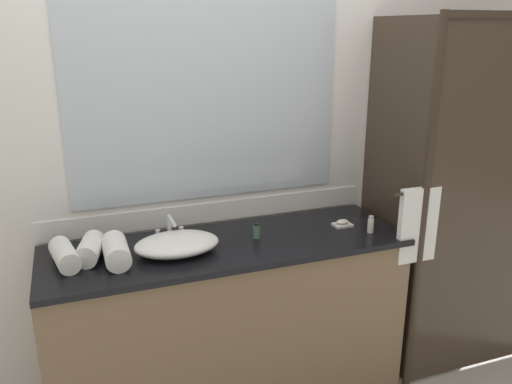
# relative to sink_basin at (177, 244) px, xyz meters

# --- Properties ---
(wall_back_with_mirror) EXTENTS (4.40, 0.06, 2.60)m
(wall_back_with_mirror) POSITION_rel_sink_basin_xyz_m (0.26, 0.37, 0.36)
(wall_back_with_mirror) COLOR silver
(wall_back_with_mirror) RESTS_ON ground_plane
(vanity_cabinet) EXTENTS (1.80, 0.58, 0.90)m
(vanity_cabinet) POSITION_rel_sink_basin_xyz_m (0.26, 0.04, -0.49)
(vanity_cabinet) COLOR brown
(vanity_cabinet) RESTS_ON ground_plane
(shower_enclosure) EXTENTS (1.20, 0.59, 2.00)m
(shower_enclosure) POSITION_rel_sink_basin_xyz_m (1.53, -0.16, 0.08)
(shower_enclosure) COLOR #2D2319
(shower_enclosure) RESTS_ON ground_plane
(sink_basin) EXTENTS (0.40, 0.28, 0.09)m
(sink_basin) POSITION_rel_sink_basin_xyz_m (0.00, 0.00, 0.00)
(sink_basin) COLOR white
(sink_basin) RESTS_ON vanity_cabinet
(faucet) EXTENTS (0.17, 0.16, 0.14)m
(faucet) POSITION_rel_sink_basin_xyz_m (0.00, 0.16, 0.00)
(faucet) COLOR silver
(faucet) RESTS_ON vanity_cabinet
(soap_dish) EXTENTS (0.10, 0.07, 0.04)m
(soap_dish) POSITION_rel_sink_basin_xyz_m (0.91, 0.04, -0.03)
(soap_dish) COLOR silver
(soap_dish) RESTS_ON vanity_cabinet
(amenity_bottle_body_wash) EXTENTS (0.03, 0.03, 0.09)m
(amenity_bottle_body_wash) POSITION_rel_sink_basin_xyz_m (1.00, -0.09, -0.00)
(amenity_bottle_body_wash) COLOR silver
(amenity_bottle_body_wash) RESTS_ON vanity_cabinet
(amenity_bottle_conditioner) EXTENTS (0.03, 0.03, 0.08)m
(amenity_bottle_conditioner) POSITION_rel_sink_basin_xyz_m (0.42, 0.04, -0.01)
(amenity_bottle_conditioner) COLOR #4C7056
(amenity_bottle_conditioner) RESTS_ON vanity_cabinet
(rolled_towel_near_edge) EXTENTS (0.14, 0.26, 0.10)m
(rolled_towel_near_edge) POSITION_rel_sink_basin_xyz_m (-0.50, 0.04, 0.01)
(rolled_towel_near_edge) COLOR white
(rolled_towel_near_edge) RESTS_ON vanity_cabinet
(rolled_towel_middle) EXTENTS (0.15, 0.24, 0.10)m
(rolled_towel_middle) POSITION_rel_sink_basin_xyz_m (-0.39, 0.06, 0.01)
(rolled_towel_middle) COLOR white
(rolled_towel_middle) RESTS_ON vanity_cabinet
(rolled_towel_far_edge) EXTENTS (0.11, 0.24, 0.11)m
(rolled_towel_far_edge) POSITION_rel_sink_basin_xyz_m (-0.28, -0.01, 0.01)
(rolled_towel_far_edge) COLOR white
(rolled_towel_far_edge) RESTS_ON vanity_cabinet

